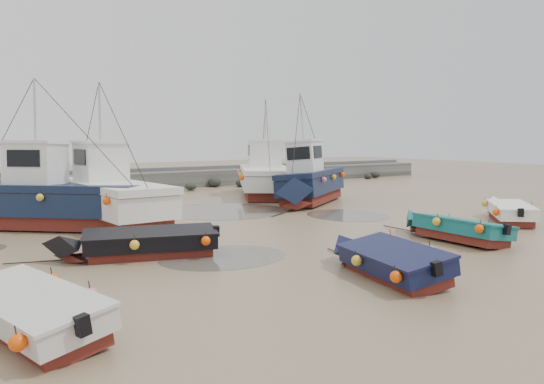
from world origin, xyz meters
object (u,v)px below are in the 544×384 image
(dinghy_0, at_px, (25,303))
(dinghy_2, at_px, (453,226))
(dinghy_4, at_px, (139,240))
(dinghy_3, at_px, (509,209))
(cabin_boat_2, at_px, (309,180))
(cabin_boat_0, at_px, (44,197))
(cabin_boat_1, at_px, (105,193))
(dinghy_1, at_px, (389,256))
(person, at_px, (69,226))
(cabin_boat_3, at_px, (265,175))

(dinghy_0, relative_size, dinghy_2, 1.11)
(dinghy_4, bearing_deg, dinghy_2, -92.78)
(dinghy_3, bearing_deg, cabin_boat_2, 158.37)
(cabin_boat_0, xyz_separation_m, cabin_boat_1, (2.58, 0.10, -0.03))
(dinghy_1, xyz_separation_m, dinghy_2, (5.63, 2.24, 0.00))
(person, bearing_deg, cabin_boat_3, -155.53)
(dinghy_0, bearing_deg, person, 59.78)
(dinghy_2, distance_m, cabin_boat_0, 16.47)
(dinghy_2, bearing_deg, cabin_boat_1, 131.02)
(dinghy_2, distance_m, person, 15.79)
(dinghy_0, relative_size, cabin_boat_0, 0.74)
(dinghy_1, xyz_separation_m, cabin_boat_0, (-6.46, 13.39, 0.78))
(dinghy_0, height_order, dinghy_1, same)
(cabin_boat_0, bearing_deg, dinghy_4, -127.84)
(cabin_boat_1, bearing_deg, dinghy_2, -55.61)
(cabin_boat_2, xyz_separation_m, cabin_boat_3, (0.31, 5.20, -0.04))
(dinghy_2, bearing_deg, dinghy_4, 161.15)
(dinghy_2, xyz_separation_m, dinghy_3, (5.94, 1.51, -0.01))
(cabin_boat_3, distance_m, person, 14.57)
(dinghy_1, distance_m, cabin_boat_0, 14.89)
(dinghy_2, height_order, cabin_boat_2, cabin_boat_2)
(cabin_boat_0, height_order, cabin_boat_1, same)
(dinghy_3, distance_m, cabin_boat_1, 18.29)
(dinghy_4, bearing_deg, dinghy_1, -123.53)
(dinghy_4, height_order, cabin_boat_1, cabin_boat_1)
(dinghy_2, bearing_deg, cabin_boat_0, 138.12)
(cabin_boat_2, bearing_deg, dinghy_1, 116.50)
(dinghy_4, height_order, cabin_boat_2, cabin_boat_2)
(cabin_boat_2, relative_size, person, 4.62)
(dinghy_2, relative_size, dinghy_4, 0.90)
(dinghy_0, bearing_deg, dinghy_2, -9.52)
(dinghy_0, bearing_deg, cabin_boat_2, 22.77)
(dinghy_3, height_order, cabin_boat_1, cabin_boat_1)
(dinghy_2, distance_m, cabin_boat_3, 16.76)
(cabin_boat_0, bearing_deg, dinghy_2, -91.84)
(cabin_boat_3, bearing_deg, dinghy_3, -48.40)
(cabin_boat_2, bearing_deg, dinghy_4, 86.86)
(dinghy_1, bearing_deg, dinghy_2, 33.28)
(dinghy_0, relative_size, dinghy_4, 1.00)
(dinghy_1, distance_m, person, 14.54)
(cabin_boat_2, distance_m, cabin_boat_3, 5.21)
(dinghy_3, xyz_separation_m, cabin_boat_3, (-3.56, 15.07, 0.79))
(dinghy_1, relative_size, cabin_boat_2, 0.68)
(dinghy_3, relative_size, dinghy_4, 0.79)
(cabin_boat_2, bearing_deg, cabin_boat_3, -37.42)
(dinghy_0, relative_size, cabin_boat_1, 0.58)
(dinghy_0, xyz_separation_m, cabin_boat_3, (17.09, 17.72, 0.79))
(dinghy_1, bearing_deg, cabin_boat_2, 72.13)
(dinghy_1, height_order, dinghy_3, same)
(cabin_boat_3, bearing_deg, cabin_boat_0, -131.17)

